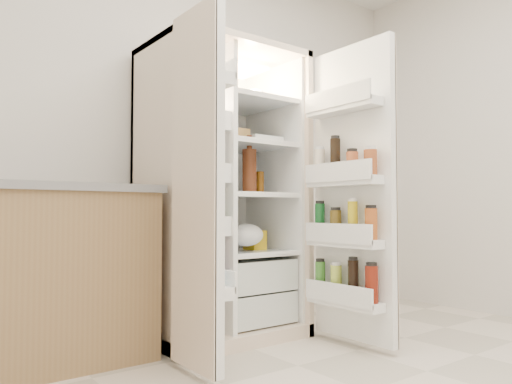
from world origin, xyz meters
TOP-DOWN VIEW (x-y plane):
  - wall_back at (0.00, 2.00)m, footprint 4.00×0.02m
  - refrigerator at (0.02, 1.65)m, footprint 0.92×0.70m
  - freezer_door at (-0.49, 1.05)m, footprint 0.15×0.40m
  - fridge_door at (0.49, 0.96)m, footprint 0.17×0.58m
  - kitchen_counter at (-1.12, 1.70)m, footprint 1.26×0.67m

SIDE VIEW (x-z plane):
  - kitchen_counter at x=-1.12m, z-range 0.00..0.92m
  - refrigerator at x=0.02m, z-range -0.16..1.64m
  - fridge_door at x=0.49m, z-range 0.01..1.73m
  - freezer_door at x=-0.49m, z-range 0.03..1.75m
  - wall_back at x=0.00m, z-range 0.00..2.70m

